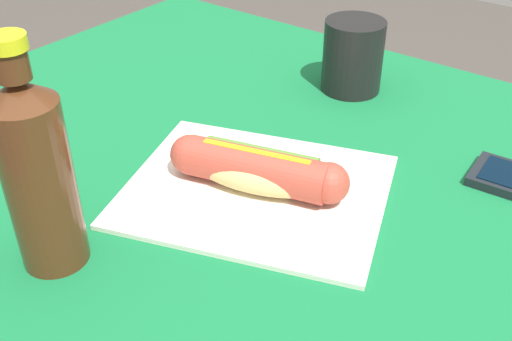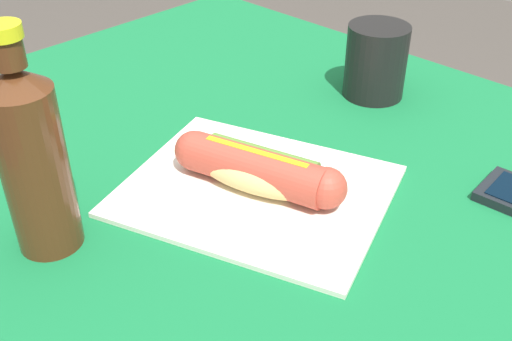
% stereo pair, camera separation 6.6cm
% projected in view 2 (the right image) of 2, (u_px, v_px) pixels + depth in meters
% --- Properties ---
extents(dining_table, '(1.01, 0.85, 0.73)m').
position_uv_depth(dining_table, '(250.00, 263.00, 0.80)').
color(dining_table, brown).
rests_on(dining_table, ground).
extents(paper_wrapper, '(0.34, 0.31, 0.01)m').
position_uv_depth(paper_wrapper, '(256.00, 191.00, 0.69)').
color(paper_wrapper, silver).
rests_on(paper_wrapper, dining_table).
extents(hot_dog, '(0.20, 0.09, 0.05)m').
position_uv_depth(hot_dog, '(256.00, 170.00, 0.67)').
color(hot_dog, '#E5BC75').
rests_on(hot_dog, paper_wrapper).
extents(soda_bottle, '(0.06, 0.06, 0.23)m').
position_uv_depth(soda_bottle, '(33.00, 158.00, 0.56)').
color(soda_bottle, '#4C2814').
rests_on(soda_bottle, dining_table).
extents(drinking_cup, '(0.09, 0.09, 0.10)m').
position_uv_depth(drinking_cup, '(376.00, 61.00, 0.86)').
color(drinking_cup, black).
rests_on(drinking_cup, dining_table).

